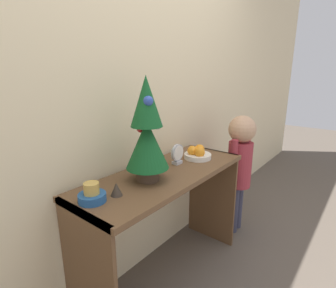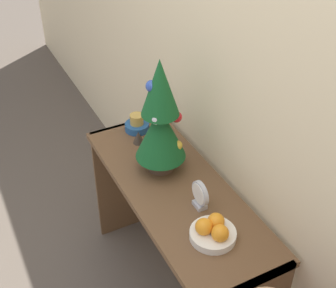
# 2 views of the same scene
# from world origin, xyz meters

# --- Properties ---
(back_wall) EXTENTS (7.00, 0.05, 2.50)m
(back_wall) POSITION_xyz_m (0.00, 0.48, 1.25)
(back_wall) COLOR beige
(back_wall) RESTS_ON ground_plane
(console_table) EXTENTS (1.17, 0.44, 0.75)m
(console_table) POSITION_xyz_m (0.00, 0.22, 0.58)
(console_table) COLOR brown
(console_table) RESTS_ON ground_plane
(mini_tree) EXTENTS (0.23, 0.23, 0.56)m
(mini_tree) POSITION_xyz_m (-0.15, 0.22, 1.02)
(mini_tree) COLOR #4C3828
(mini_tree) RESTS_ON console_table
(fruit_bowl) EXTENTS (0.19, 0.19, 0.09)m
(fruit_bowl) POSITION_xyz_m (0.33, 0.21, 0.79)
(fruit_bowl) COLOR silver
(fruit_bowl) RESTS_ON console_table
(singing_bowl) EXTENTS (0.13, 0.13, 0.09)m
(singing_bowl) POSITION_xyz_m (-0.50, 0.25, 0.78)
(singing_bowl) COLOR #235189
(singing_bowl) RESTS_ON console_table
(desk_clock) EXTENTS (0.11, 0.04, 0.13)m
(desk_clock) POSITION_xyz_m (0.16, 0.25, 0.81)
(desk_clock) COLOR #B2B2B7
(desk_clock) RESTS_ON console_table
(figurine) EXTENTS (0.06, 0.06, 0.07)m
(figurine) POSITION_xyz_m (-0.39, 0.21, 0.78)
(figurine) COLOR #382D23
(figurine) RESTS_ON console_table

